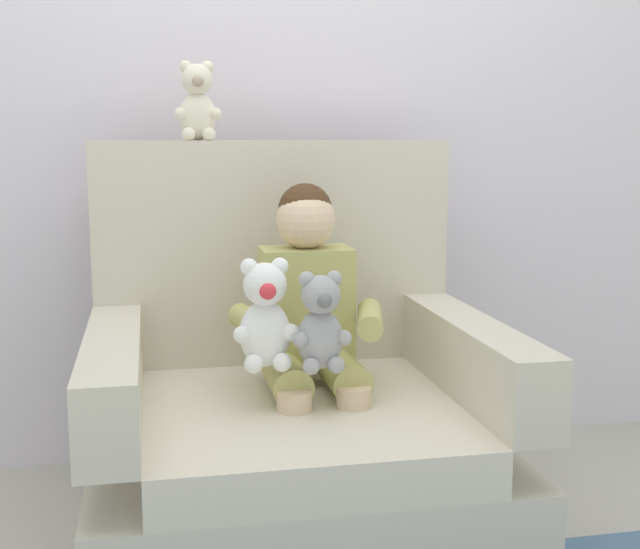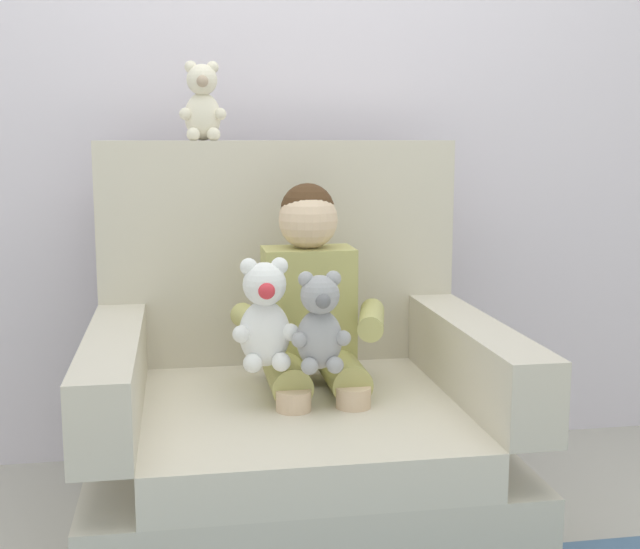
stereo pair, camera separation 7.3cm
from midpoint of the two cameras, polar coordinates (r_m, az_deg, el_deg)
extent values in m
plane|color=#ADA89E|center=(2.48, -0.65, -17.30)|extent=(8.00, 8.00, 0.00)
cube|color=silver|center=(2.95, -2.97, 12.96)|extent=(6.00, 0.10, 2.60)
cube|color=beige|center=(2.42, -0.66, -14.29)|extent=(1.11, 0.99, 0.28)
cube|color=beige|center=(2.28, -0.39, -10.33)|extent=(0.83, 0.85, 0.12)
cube|color=beige|center=(2.66, -2.11, 1.57)|extent=(1.11, 0.14, 0.70)
cube|color=beige|center=(2.21, -12.99, -6.78)|extent=(0.14, 0.85, 0.21)
cube|color=beige|center=(2.36, 11.39, -5.71)|extent=(0.14, 0.85, 0.21)
cube|color=tan|center=(2.43, 0.06, -2.15)|extent=(0.26, 0.16, 0.34)
sphere|color=beige|center=(2.39, 0.06, 3.75)|extent=(0.17, 0.17, 0.17)
sphere|color=#472D19|center=(2.40, 0.02, 4.38)|extent=(0.16, 0.16, 0.16)
cylinder|color=tan|center=(2.33, -1.36, -6.94)|extent=(0.11, 0.26, 0.11)
cylinder|color=beige|center=(2.26, -0.86, -11.51)|extent=(0.09, 0.09, 0.30)
cylinder|color=tan|center=(2.36, 2.52, -6.75)|extent=(0.11, 0.26, 0.11)
cylinder|color=beige|center=(2.29, 3.19, -11.26)|extent=(0.09, 0.09, 0.30)
cylinder|color=tan|center=(2.29, -3.39, -3.36)|extent=(0.13, 0.27, 0.07)
cylinder|color=tan|center=(2.35, 4.40, -3.06)|extent=(0.13, 0.27, 0.07)
ellipsoid|color=#9E9EA3|center=(2.18, 0.91, -4.43)|extent=(0.12, 0.10, 0.16)
sphere|color=#9E9EA3|center=(2.15, 0.97, -1.39)|extent=(0.10, 0.10, 0.10)
sphere|color=slate|center=(2.11, 1.19, -1.83)|extent=(0.04, 0.04, 0.04)
sphere|color=#9E9EA3|center=(2.14, 0.01, -0.33)|extent=(0.04, 0.04, 0.04)
sphere|color=#9E9EA3|center=(2.14, -0.45, -4.47)|extent=(0.04, 0.04, 0.04)
sphere|color=#9E9EA3|center=(2.15, 0.26, -6.26)|extent=(0.04, 0.04, 0.04)
sphere|color=#9E9EA3|center=(2.15, 1.88, -0.27)|extent=(0.04, 0.04, 0.04)
sphere|color=#9E9EA3|center=(2.16, 2.55, -4.35)|extent=(0.04, 0.04, 0.04)
sphere|color=#9E9EA3|center=(2.16, 2.00, -6.18)|extent=(0.04, 0.04, 0.04)
ellipsoid|color=white|center=(2.21, -2.85, -4.03)|extent=(0.13, 0.11, 0.18)
sphere|color=white|center=(2.17, -2.84, -0.66)|extent=(0.11, 0.11, 0.11)
sphere|color=#DB333D|center=(2.12, -2.68, -1.13)|extent=(0.04, 0.04, 0.04)
sphere|color=white|center=(2.16, -3.92, 0.52)|extent=(0.05, 0.05, 0.05)
sphere|color=white|center=(2.17, -4.43, -4.07)|extent=(0.05, 0.05, 0.05)
sphere|color=white|center=(2.17, -3.65, -6.05)|extent=(0.05, 0.05, 0.05)
sphere|color=white|center=(2.17, -1.82, 0.58)|extent=(0.05, 0.05, 0.05)
sphere|color=white|center=(2.18, -1.07, -3.95)|extent=(0.05, 0.05, 0.05)
sphere|color=white|center=(2.18, -1.70, -5.97)|extent=(0.05, 0.05, 0.05)
ellipsoid|color=silver|center=(2.62, -7.19, 10.61)|extent=(0.11, 0.09, 0.14)
sphere|color=silver|center=(2.62, -7.23, 13.01)|extent=(0.09, 0.09, 0.09)
sphere|color=tan|center=(2.57, -7.18, 12.92)|extent=(0.04, 0.04, 0.04)
sphere|color=silver|center=(2.62, -7.98, 13.81)|extent=(0.04, 0.04, 0.04)
sphere|color=silver|center=(2.59, -8.34, 10.76)|extent=(0.04, 0.04, 0.04)
sphere|color=silver|center=(2.58, -7.80, 9.43)|extent=(0.04, 0.04, 0.04)
sphere|color=silver|center=(2.63, -6.52, 13.83)|extent=(0.04, 0.04, 0.04)
sphere|color=silver|center=(2.60, -5.99, 10.81)|extent=(0.04, 0.04, 0.04)
sphere|color=silver|center=(2.58, -6.44, 9.46)|extent=(0.04, 0.04, 0.04)
camera|label=1|loc=(0.04, -89.06, 0.15)|focal=47.04mm
camera|label=2|loc=(0.04, 90.94, -0.15)|focal=47.04mm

